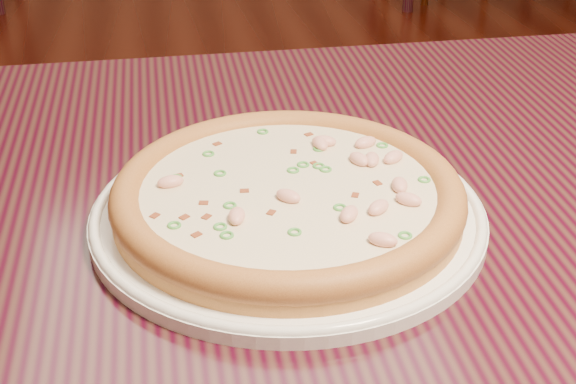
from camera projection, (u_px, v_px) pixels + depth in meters
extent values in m
cube|color=black|center=(398.00, 201.00, 0.80)|extent=(1.20, 0.80, 0.04)
cylinder|color=white|center=(288.00, 215.00, 0.73)|extent=(0.36, 0.36, 0.01)
torus|color=white|center=(288.00, 209.00, 0.72)|extent=(0.35, 0.35, 0.01)
cylinder|color=#D3823C|center=(288.00, 201.00, 0.72)|extent=(0.31, 0.31, 0.02)
torus|color=#B27439|center=(288.00, 192.00, 0.71)|extent=(0.32, 0.32, 0.03)
cylinder|color=beige|center=(288.00, 190.00, 0.71)|extent=(0.26, 0.26, 0.00)
ellipsoid|color=#F2B29E|center=(393.00, 157.00, 0.76)|extent=(0.03, 0.03, 0.01)
ellipsoid|color=#F2B29E|center=(366.00, 142.00, 0.78)|extent=(0.03, 0.02, 0.01)
ellipsoid|color=#F2B29E|center=(288.00, 196.00, 0.69)|extent=(0.03, 0.03, 0.01)
ellipsoid|color=#F2B29E|center=(383.00, 240.00, 0.63)|extent=(0.03, 0.02, 0.01)
ellipsoid|color=#F2B29E|center=(379.00, 207.00, 0.68)|extent=(0.03, 0.03, 0.01)
ellipsoid|color=#F2B29E|center=(349.00, 214.00, 0.67)|extent=(0.02, 0.03, 0.01)
ellipsoid|color=#F2B29E|center=(409.00, 199.00, 0.69)|extent=(0.03, 0.03, 0.01)
ellipsoid|color=#F2B29E|center=(359.00, 159.00, 0.75)|extent=(0.02, 0.03, 0.01)
ellipsoid|color=#F2B29E|center=(320.00, 143.00, 0.78)|extent=(0.02, 0.02, 0.01)
ellipsoid|color=#F2B29E|center=(372.00, 159.00, 0.75)|extent=(0.02, 0.03, 0.01)
ellipsoid|color=#F2B29E|center=(324.00, 141.00, 0.78)|extent=(0.03, 0.02, 0.01)
ellipsoid|color=#F2B29E|center=(237.00, 216.00, 0.66)|extent=(0.02, 0.03, 0.01)
ellipsoid|color=#F2B29E|center=(170.00, 182.00, 0.71)|extent=(0.03, 0.02, 0.01)
ellipsoid|color=#F2B29E|center=(400.00, 185.00, 0.71)|extent=(0.02, 0.03, 0.01)
cube|color=maroon|center=(362.00, 144.00, 0.79)|extent=(0.01, 0.01, 0.00)
cube|color=maroon|center=(217.00, 145.00, 0.79)|extent=(0.01, 0.01, 0.00)
cube|color=maroon|center=(184.00, 218.00, 0.67)|extent=(0.01, 0.01, 0.00)
cube|color=maroon|center=(294.00, 152.00, 0.77)|extent=(0.01, 0.01, 0.00)
cube|color=maroon|center=(245.00, 192.00, 0.71)|extent=(0.01, 0.01, 0.00)
cube|color=maroon|center=(197.00, 236.00, 0.64)|extent=(0.01, 0.01, 0.00)
cube|color=maroon|center=(155.00, 217.00, 0.67)|extent=(0.01, 0.01, 0.00)
cube|color=maroon|center=(309.00, 135.00, 0.81)|extent=(0.01, 0.01, 0.00)
cube|color=maroon|center=(179.00, 176.00, 0.73)|extent=(0.01, 0.01, 0.00)
cube|color=maroon|center=(207.00, 218.00, 0.67)|extent=(0.01, 0.01, 0.00)
cube|color=maroon|center=(315.00, 164.00, 0.75)|extent=(0.01, 0.01, 0.00)
cube|color=maroon|center=(355.00, 196.00, 0.70)|extent=(0.01, 0.01, 0.00)
cube|color=maroon|center=(204.00, 204.00, 0.69)|extent=(0.01, 0.01, 0.00)
cube|color=maroon|center=(377.00, 184.00, 0.72)|extent=(0.01, 0.01, 0.00)
cube|color=maroon|center=(271.00, 213.00, 0.67)|extent=(0.01, 0.01, 0.00)
torus|color=green|center=(405.00, 236.00, 0.64)|extent=(0.02, 0.02, 0.00)
torus|color=green|center=(303.00, 165.00, 0.75)|extent=(0.02, 0.02, 0.00)
torus|color=green|center=(176.00, 178.00, 0.73)|extent=(0.02, 0.02, 0.00)
torus|color=green|center=(208.00, 154.00, 0.77)|extent=(0.02, 0.02, 0.00)
torus|color=green|center=(295.00, 232.00, 0.65)|extent=(0.02, 0.02, 0.00)
torus|color=green|center=(227.00, 235.00, 0.64)|extent=(0.01, 0.01, 0.00)
torus|color=green|center=(340.00, 208.00, 0.68)|extent=(0.02, 0.02, 0.00)
torus|color=green|center=(382.00, 145.00, 0.78)|extent=(0.01, 0.01, 0.00)
torus|color=green|center=(174.00, 225.00, 0.66)|extent=(0.02, 0.02, 0.00)
torus|color=green|center=(293.00, 170.00, 0.74)|extent=(0.02, 0.02, 0.00)
torus|color=green|center=(220.00, 173.00, 0.73)|extent=(0.02, 0.02, 0.00)
torus|color=green|center=(220.00, 227.00, 0.65)|extent=(0.02, 0.02, 0.00)
torus|color=green|center=(424.00, 180.00, 0.72)|extent=(0.01, 0.01, 0.00)
torus|color=green|center=(230.00, 206.00, 0.68)|extent=(0.02, 0.02, 0.00)
torus|color=green|center=(319.00, 166.00, 0.75)|extent=(0.01, 0.01, 0.00)
torus|color=green|center=(263.00, 132.00, 0.81)|extent=(0.02, 0.02, 0.00)
torus|color=green|center=(326.00, 169.00, 0.74)|extent=(0.02, 0.02, 0.00)
torus|color=green|center=(319.00, 149.00, 0.78)|extent=(0.02, 0.02, 0.00)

